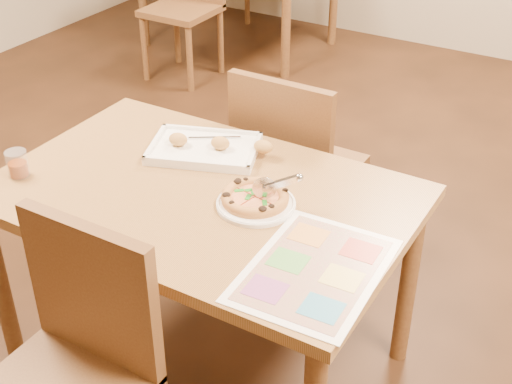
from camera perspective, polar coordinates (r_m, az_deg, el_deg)
The scene contains 9 objects.
dining_table at distance 2.28m, azimuth -4.33°, elevation -1.77°, with size 1.30×0.85×0.72m.
chair_near at distance 1.97m, azimuth -14.34°, elevation -11.86°, with size 0.42×0.42×0.47m.
chair_far at distance 2.75m, azimuth 2.79°, elevation 3.08°, with size 0.42×0.42×0.47m.
plate at distance 2.15m, azimuth -0.00°, elevation -0.98°, with size 0.24×0.24×0.01m, color white.
pizza at distance 2.15m, azimuth -0.08°, elevation -0.44°, with size 0.21×0.21×0.03m.
pizza_cutter at distance 2.11m, azimuth 1.64°, elevation 0.60°, with size 0.13×0.08×0.08m.
appetizer_tray at distance 2.44m, azimuth -3.90°, elevation 3.50°, with size 0.44×0.36×0.06m.
glass_tumbler at distance 2.41m, azimuth -18.53°, elevation 2.05°, with size 0.07×0.07×0.09m.
menu at distance 1.91m, azimuth 4.72°, elevation -6.21°, with size 0.34×0.47×0.01m, color white.
Camera 1 is at (1.10, -1.53, 1.90)m, focal length 50.00 mm.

